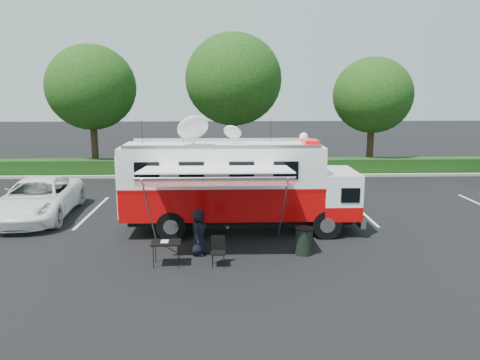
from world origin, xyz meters
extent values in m
plane|color=black|center=(0.00, 0.00, 0.00)|extent=(120.00, 120.00, 0.00)
cube|color=#9E998E|center=(4.00, 11.00, 0.07)|extent=(60.00, 0.35, 0.15)
cube|color=black|center=(4.00, 11.90, 0.50)|extent=(60.00, 1.20, 1.00)
cylinder|color=black|center=(-9.00, 13.00, 2.20)|extent=(0.44, 0.44, 4.40)
ellipsoid|color=#14380F|center=(-9.00, 13.00, 5.46)|extent=(5.63, 5.63, 5.35)
cylinder|color=black|center=(0.00, 13.00, 2.40)|extent=(0.44, 0.44, 4.80)
ellipsoid|color=#14380F|center=(0.00, 13.00, 5.95)|extent=(6.14, 6.14, 5.84)
cylinder|color=black|center=(9.00, 13.00, 2.00)|extent=(0.44, 0.44, 4.00)
ellipsoid|color=#14380F|center=(9.00, 13.00, 4.96)|extent=(5.12, 5.12, 4.86)
cube|color=silver|center=(-6.50, 3.00, 0.00)|extent=(0.12, 5.50, 0.01)
cube|color=silver|center=(-0.50, 3.00, 0.00)|extent=(0.12, 5.50, 0.01)
cube|color=silver|center=(5.50, 3.00, 0.00)|extent=(0.12, 5.50, 0.01)
cube|color=black|center=(0.00, 0.00, 0.54)|extent=(8.38, 1.36, 0.29)
cylinder|color=black|center=(3.12, -1.07, 0.54)|extent=(1.07, 0.31, 1.07)
cylinder|color=black|center=(3.12, 1.07, 0.54)|extent=(1.07, 0.31, 1.07)
cylinder|color=black|center=(-2.53, -1.07, 0.54)|extent=(1.07, 0.31, 1.07)
cylinder|color=black|center=(-2.53, 1.07, 0.54)|extent=(1.07, 0.31, 1.07)
cube|color=silver|center=(4.43, 0.00, 0.58)|extent=(0.19, 2.44, 0.39)
cube|color=white|center=(3.70, 0.00, 1.51)|extent=(1.36, 2.44, 1.66)
cube|color=#BD0707|center=(3.70, 0.00, 0.93)|extent=(1.38, 2.46, 0.54)
cube|color=black|center=(4.34, 0.00, 1.80)|extent=(0.12, 2.14, 0.68)
cube|color=#BD0707|center=(-0.68, 0.00, 1.27)|extent=(7.41, 2.44, 1.17)
cube|color=#BD0707|center=(-0.68, 0.00, 1.85)|extent=(7.43, 2.46, 0.10)
cube|color=white|center=(-0.68, 0.00, 2.58)|extent=(7.41, 2.44, 1.36)
cube|color=white|center=(-0.68, 0.00, 3.30)|extent=(7.41, 2.44, 0.08)
cube|color=#CC0505|center=(2.63, 0.00, 3.44)|extent=(0.54, 0.93, 0.16)
sphere|color=white|center=(2.53, 0.97, 3.54)|extent=(0.33, 0.33, 0.33)
ellipsoid|color=white|center=(-1.75, -0.15, 4.00)|extent=(1.17, 1.17, 0.35)
ellipsoid|color=white|center=(-0.29, 0.19, 3.80)|extent=(0.68, 0.68, 0.19)
cylinder|color=black|center=(-3.70, 0.39, 3.80)|extent=(0.02, 0.02, 0.97)
cylinder|color=black|center=(-2.14, 0.39, 3.80)|extent=(0.02, 0.02, 0.97)
cylinder|color=black|center=(1.17, 0.39, 3.80)|extent=(0.02, 0.02, 0.97)
cube|color=white|center=(-0.88, -2.39, 2.83)|extent=(4.87, 2.34, 0.20)
cube|color=red|center=(-0.88, -3.54, 2.65)|extent=(4.87, 0.04, 0.27)
cylinder|color=#B2B2B7|center=(-0.88, -3.56, 2.77)|extent=(4.87, 0.07, 0.07)
cylinder|color=#B2B2B7|center=(-3.06, -2.46, 1.39)|extent=(0.05, 2.53, 2.81)
cylinder|color=#B2B2B7|center=(1.31, -2.46, 1.39)|extent=(0.05, 2.53, 2.81)
imported|color=white|center=(-8.53, 2.16, 0.00)|extent=(3.10, 6.10, 1.65)
imported|color=black|center=(-1.46, -2.59, 0.00)|extent=(0.67, 0.86, 1.55)
cube|color=black|center=(-2.42, -3.53, 0.74)|extent=(0.93, 0.68, 0.04)
cylinder|color=black|center=(-2.79, -3.76, 0.37)|extent=(0.02, 0.02, 0.74)
cylinder|color=black|center=(-2.79, -3.29, 0.37)|extent=(0.02, 0.02, 0.74)
cylinder|color=black|center=(-2.05, -3.76, 0.37)|extent=(0.02, 0.02, 0.74)
cylinder|color=black|center=(-2.05, -3.29, 0.37)|extent=(0.02, 0.02, 0.74)
cube|color=silver|center=(-2.47, -3.48, 0.77)|extent=(0.23, 0.32, 0.01)
cube|color=black|center=(-0.81, -3.64, 0.43)|extent=(0.45, 0.45, 0.04)
cube|color=black|center=(-0.81, -3.42, 0.67)|extent=(0.43, 0.05, 0.48)
cylinder|color=black|center=(-0.99, -3.81, 0.22)|extent=(0.02, 0.02, 0.43)
cylinder|color=black|center=(-0.99, -3.46, 0.22)|extent=(0.02, 0.02, 0.43)
cylinder|color=black|center=(-0.64, -3.81, 0.22)|extent=(0.02, 0.02, 0.43)
cylinder|color=black|center=(-0.64, -3.46, 0.22)|extent=(0.02, 0.02, 0.43)
cylinder|color=black|center=(2.01, -2.67, 0.44)|extent=(0.57, 0.57, 0.87)
cylinder|color=black|center=(2.01, -2.67, 0.89)|extent=(0.61, 0.61, 0.04)
camera|label=1|loc=(-0.59, -17.36, 5.45)|focal=35.00mm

